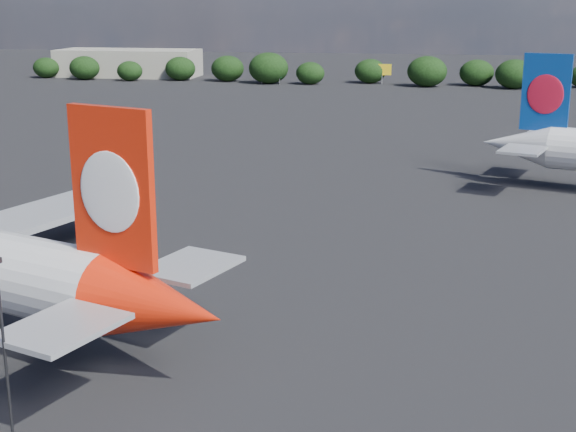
# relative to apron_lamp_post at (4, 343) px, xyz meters

# --- Properties ---
(ground) EXTENTS (500.00, 500.00, 0.00)m
(ground) POSITION_rel_apron_lamp_post_xyz_m (-4.67, 66.86, -5.83)
(ground) COLOR black
(ground) RESTS_ON ground
(apron_lamp_post) EXTENTS (0.55, 0.30, 10.37)m
(apron_lamp_post) POSITION_rel_apron_lamp_post_xyz_m (0.00, 0.00, 0.00)
(apron_lamp_post) COLOR black
(apron_lamp_post) RESTS_ON ground
(terminal_building) EXTENTS (42.00, 16.00, 8.00)m
(terminal_building) POSITION_rel_apron_lamp_post_xyz_m (-69.67, 198.86, -1.83)
(terminal_building) COLOR gray
(terminal_building) RESTS_ON ground
(highway_sign) EXTENTS (6.00, 0.30, 4.50)m
(highway_sign) POSITION_rel_apron_lamp_post_xyz_m (-22.67, 182.86, -2.70)
(highway_sign) COLOR #14672A
(highway_sign) RESTS_ON ground
(billboard_yellow) EXTENTS (5.00, 0.30, 5.50)m
(billboard_yellow) POSITION_rel_apron_lamp_post_xyz_m (7.33, 188.86, -1.96)
(billboard_yellow) COLOR yellow
(billboard_yellow) RESTS_ON ground
(horizon_treeline) EXTENTS (199.30, 15.59, 8.53)m
(horizon_treeline) POSITION_rel_apron_lamp_post_xyz_m (1.83, 186.51, -2.30)
(horizon_treeline) COLOR black
(horizon_treeline) RESTS_ON ground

